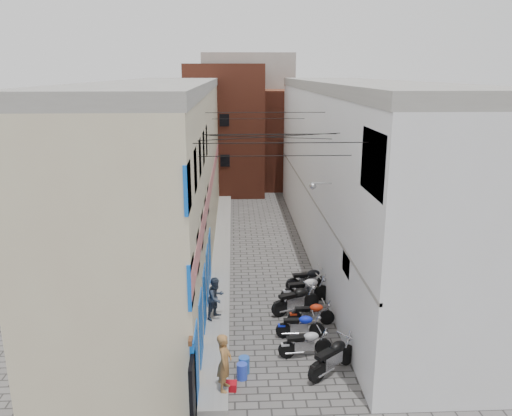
{
  "coord_description": "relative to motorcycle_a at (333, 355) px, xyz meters",
  "views": [
    {
      "loc": [
        -1.36,
        -12.02,
        9.45
      ],
      "look_at": [
        -0.29,
        11.47,
        3.0
      ],
      "focal_mm": 35.0,
      "sensor_mm": 36.0,
      "label": 1
    }
  ],
  "objects": [
    {
      "name": "ground",
      "position": [
        -1.76,
        -2.06,
        -0.63
      ],
      "size": [
        90.0,
        90.0,
        0.0
      ],
      "primitive_type": "plane",
      "color": "#5A5754",
      "rests_on": "ground"
    },
    {
      "name": "plinth",
      "position": [
        -3.81,
        10.94,
        -0.51
      ],
      "size": [
        0.9,
        26.0,
        0.25
      ],
      "primitive_type": "cube",
      "color": "gray",
      "rests_on": "ground"
    },
    {
      "name": "building_left",
      "position": [
        -6.74,
        10.89,
        3.87
      ],
      "size": [
        5.1,
        27.0,
        9.0
      ],
      "color": "#C0B091",
      "rests_on": "ground"
    },
    {
      "name": "building_right",
      "position": [
        3.24,
        10.94,
        3.87
      ],
      "size": [
        5.94,
        26.0,
        9.0
      ],
      "color": "white",
      "rests_on": "ground"
    },
    {
      "name": "building_far_brick_left",
      "position": [
        -3.76,
        25.94,
        4.37
      ],
      "size": [
        6.0,
        6.0,
        10.0
      ],
      "primitive_type": "cube",
      "color": "brown",
      "rests_on": "ground"
    },
    {
      "name": "building_far_brick_right",
      "position": [
        1.24,
        27.94,
        3.37
      ],
      "size": [
        5.0,
        6.0,
        8.0
      ],
      "primitive_type": "cube",
      "color": "brown",
      "rests_on": "ground"
    },
    {
      "name": "building_far_concrete",
      "position": [
        -1.76,
        31.94,
        4.87
      ],
      "size": [
        8.0,
        5.0,
        11.0
      ],
      "primitive_type": "cube",
      "color": "gray",
      "rests_on": "ground"
    },
    {
      "name": "far_shopfront",
      "position": [
        -1.76,
        23.14,
        0.57
      ],
      "size": [
        2.0,
        0.3,
        2.4
      ],
      "primitive_type": "cube",
      "color": "black",
      "rests_on": "ground"
    },
    {
      "name": "overhead_wires",
      "position": [
        -1.76,
        5.59,
        6.49
      ],
      "size": [
        5.8,
        13.02,
        1.32
      ],
      "color": "black",
      "rests_on": "ground"
    },
    {
      "name": "motorcycle_a",
      "position": [
        0.0,
        0.0,
        0.0
      ],
      "size": [
        2.14,
        1.9,
        1.26
      ],
      "primitive_type": null,
      "rotation": [
        0.0,
        0.0,
        -0.9
      ],
      "color": "black",
      "rests_on": "ground"
    },
    {
      "name": "motorcycle_b",
      "position": [
        -0.75,
        1.02,
        -0.09
      ],
      "size": [
        1.92,
        0.78,
        1.08
      ],
      "primitive_type": null,
      "rotation": [
        0.0,
        0.0,
        -1.47
      ],
      "color": "#A5A6AA",
      "rests_on": "ground"
    },
    {
      "name": "motorcycle_c",
      "position": [
        -0.75,
        2.27,
        -0.11
      ],
      "size": [
        1.82,
        0.61,
        1.04
      ],
      "primitive_type": null,
      "rotation": [
        0.0,
        0.0,
        -1.59
      ],
      "color": "#0D1EC5",
      "rests_on": "ground"
    },
    {
      "name": "motorcycle_d",
      "position": [
        -0.21,
        3.18,
        -0.1
      ],
      "size": [
        1.85,
        0.65,
        1.06
      ],
      "primitive_type": null,
      "rotation": [
        0.0,
        0.0,
        -1.53
      ],
      "color": "#A9250C",
      "rests_on": "ground"
    },
    {
      "name": "motorcycle_e",
      "position": [
        -0.68,
        4.22,
        -0.01
      ],
      "size": [
        2.23,
        1.47,
        1.24
      ],
      "primitive_type": null,
      "rotation": [
        0.0,
        0.0,
        -1.16
      ],
      "color": "black",
      "rests_on": "ground"
    },
    {
      "name": "motorcycle_f",
      "position": [
        -0.15,
        5.18,
        -0.01
      ],
      "size": [
        2.24,
        1.04,
        1.25
      ],
      "primitive_type": null,
      "rotation": [
        0.0,
        0.0,
        -1.4
      ],
      "color": "silver",
      "rests_on": "ground"
    },
    {
      "name": "motorcycle_g",
      "position": [
        0.14,
        6.27,
        -0.03
      ],
      "size": [
        2.14,
        0.96,
        1.2
      ],
      "primitive_type": null,
      "rotation": [
        0.0,
        0.0,
        -1.42
      ],
      "color": "black",
      "rests_on": "ground"
    },
    {
      "name": "person_a",
      "position": [
        -3.46,
        -1.06,
        0.52
      ],
      "size": [
        0.54,
        0.73,
        1.81
      ],
      "primitive_type": "imported",
      "rotation": [
        0.0,
        0.0,
        1.39
      ],
      "color": "#9E6C39",
      "rests_on": "plinth"
    },
    {
      "name": "person_b",
      "position": [
        -3.86,
        3.49,
        0.44
      ],
      "size": [
        0.99,
        1.01,
        1.64
      ],
      "primitive_type": "imported",
      "rotation": [
        0.0,
        0.0,
        0.88
      ],
      "color": "#313B4A",
      "rests_on": "plinth"
    },
    {
      "name": "water_jug_near",
      "position": [
        -2.93,
        -0.19,
        -0.37
      ],
      "size": [
        0.37,
        0.37,
        0.53
      ],
      "primitive_type": "cylinder",
      "rotation": [
        0.0,
        0.0,
        -0.11
      ],
      "color": "blue",
      "rests_on": "ground"
    },
    {
      "name": "water_jug_far",
      "position": [
        -2.86,
        0.13,
        -0.35
      ],
      "size": [
        0.38,
        0.38,
        0.56
      ],
      "primitive_type": "cylinder",
      "rotation": [
        0.0,
        0.0,
        -0.06
      ],
      "color": "#2454B5",
      "rests_on": "ground"
    },
    {
      "name": "red_crate",
      "position": [
        -3.31,
        -0.75,
        -0.51
      ],
      "size": [
        0.43,
        0.33,
        0.25
      ],
      "primitive_type": "cube",
      "rotation": [
        0.0,
        0.0,
        -0.08
      ],
      "color": "#AF0C16",
      "rests_on": "ground"
    }
  ]
}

